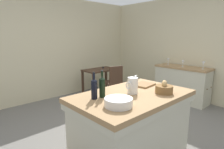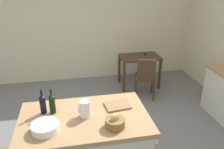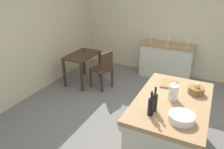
# 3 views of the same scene
# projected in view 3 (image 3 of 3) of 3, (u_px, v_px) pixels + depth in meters

# --- Properties ---
(ground_plane) EXTENTS (6.76, 6.76, 0.00)m
(ground_plane) POSITION_uv_depth(u_px,v_px,m) (139.00, 126.00, 3.84)
(ground_plane) COLOR #66635E
(wall_back) EXTENTS (5.32, 0.12, 2.60)m
(wall_back) POSITION_uv_depth(u_px,v_px,m) (20.00, 38.00, 4.34)
(wall_back) COLOR beige
(wall_back) RESTS_ON ground
(wall_right) EXTENTS (0.12, 5.20, 2.60)m
(wall_right) POSITION_uv_depth(u_px,v_px,m) (177.00, 25.00, 5.42)
(wall_right) COLOR beige
(wall_right) RESTS_ON ground
(island_table) EXTENTS (1.52, 0.95, 0.91)m
(island_table) POSITION_uv_depth(u_px,v_px,m) (169.00, 125.00, 3.08)
(island_table) COLOR #99754C
(island_table) RESTS_ON ground
(side_cabinet) EXTENTS (0.52, 1.32, 0.88)m
(side_cabinet) POSITION_uv_depth(u_px,v_px,m) (166.00, 61.00, 5.54)
(side_cabinet) COLOR #99754C
(side_cabinet) RESTS_ON ground
(writing_desk) EXTENTS (0.90, 0.57, 0.78)m
(writing_desk) POSITION_uv_depth(u_px,v_px,m) (82.00, 59.00, 5.19)
(writing_desk) COLOR #3D281C
(writing_desk) RESTS_ON ground
(wooden_chair) EXTENTS (0.49, 0.49, 0.91)m
(wooden_chair) POSITION_uv_depth(u_px,v_px,m) (103.00, 68.00, 4.96)
(wooden_chair) COLOR #3D281C
(wooden_chair) RESTS_ON ground
(pitcher) EXTENTS (0.17, 0.13, 0.25)m
(pitcher) POSITION_uv_depth(u_px,v_px,m) (173.00, 92.00, 2.88)
(pitcher) COLOR silver
(pitcher) RESTS_ON island_table
(wash_bowl) EXTENTS (0.30, 0.30, 0.09)m
(wash_bowl) POSITION_uv_depth(u_px,v_px,m) (181.00, 118.00, 2.47)
(wash_bowl) COLOR silver
(wash_bowl) RESTS_ON island_table
(bread_basket) EXTENTS (0.22, 0.22, 0.17)m
(bread_basket) POSITION_uv_depth(u_px,v_px,m) (196.00, 90.00, 3.04)
(bread_basket) COLOR brown
(bread_basket) RESTS_ON island_table
(cutting_board) EXTENTS (0.33, 0.27, 0.02)m
(cutting_board) POSITION_uv_depth(u_px,v_px,m) (169.00, 84.00, 3.32)
(cutting_board) COLOR olive
(cutting_board) RESTS_ON island_table
(wine_bottle_dark) EXTENTS (0.07, 0.07, 0.33)m
(wine_bottle_dark) POSITION_uv_depth(u_px,v_px,m) (155.00, 101.00, 2.62)
(wine_bottle_dark) COLOR black
(wine_bottle_dark) RESTS_ON island_table
(wine_bottle_amber) EXTENTS (0.07, 0.07, 0.32)m
(wine_bottle_amber) POSITION_uv_depth(u_px,v_px,m) (151.00, 106.00, 2.54)
(wine_bottle_amber) COLOR black
(wine_bottle_amber) RESTS_ON island_table
(wine_glass_far_left) EXTENTS (0.07, 0.07, 0.17)m
(wine_glass_far_left) POSITION_uv_depth(u_px,v_px,m) (188.00, 42.00, 5.12)
(wine_glass_far_left) COLOR white
(wine_glass_far_left) RESTS_ON side_cabinet
(wine_glass_left) EXTENTS (0.07, 0.07, 0.16)m
(wine_glass_left) POSITION_uv_depth(u_px,v_px,m) (169.00, 41.00, 5.26)
(wine_glass_left) COLOR white
(wine_glass_left) RESTS_ON side_cabinet
(wine_glass_middle) EXTENTS (0.07, 0.07, 0.16)m
(wine_glass_middle) POSITION_uv_depth(u_px,v_px,m) (151.00, 38.00, 5.53)
(wine_glass_middle) COLOR white
(wine_glass_middle) RESTS_ON side_cabinet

